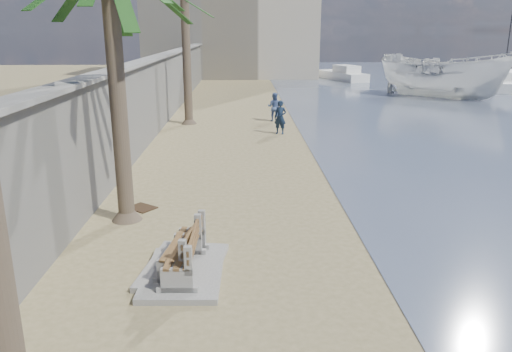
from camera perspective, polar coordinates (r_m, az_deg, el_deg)
name	(u,v)px	position (r m, az deg, el deg)	size (l,w,h in m)	color
seawall	(156,94)	(26.06, -11.33, 9.14)	(0.45, 70.00, 3.50)	gray
wall_cap	(154,58)	(25.90, -11.56, 13.09)	(0.80, 70.00, 0.12)	gray
end_building	(231,10)	(57.55, -2.87, 18.41)	(18.00, 12.00, 14.00)	#B7AA93
bench_near	(183,258)	(10.36, -8.36, -9.26)	(1.60, 2.31, 0.95)	gray
bench_far	(183,251)	(10.67, -8.33, -8.51)	(1.84, 2.44, 0.94)	gray
person_a	(280,115)	(24.31, 2.80, 6.99)	(0.67, 0.46, 1.87)	#132034
person_b	(274,105)	(27.89, 2.09, 8.07)	(0.84, 0.65, 1.75)	#465C91
boat_cruiser	(443,73)	(40.27, 20.58, 10.95)	(3.76, 3.87, 4.43)	silver
yacht_near	(498,83)	(50.65, 25.95, 9.58)	(11.95, 3.35, 1.50)	silver
yacht_far	(342,76)	(52.83, 9.77, 11.17)	(7.38, 2.07, 1.50)	silver
sailboat_west	(504,75)	(58.98, 26.47, 10.27)	(6.14, 3.00, 10.71)	silver
debris_c	(142,208)	(14.56, -12.93, -3.56)	(0.73, 0.59, 0.03)	#382616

